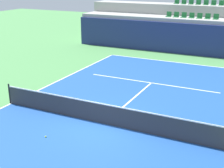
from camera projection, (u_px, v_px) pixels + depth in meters
name	position (u px, v px, depth m)	size (l,w,h in m)	color
ground_plane	(104.00, 124.00, 14.23)	(80.00, 80.00, 0.00)	#4C8C4C
court_surface	(104.00, 124.00, 14.22)	(11.00, 24.00, 0.01)	#1E4C99
baseline_far	(175.00, 62.00, 24.38)	(11.00, 0.10, 0.00)	white
sideline_left	(11.00, 103.00, 16.49)	(0.10, 24.00, 0.00)	white
service_line_far	(151.00, 83.00, 19.66)	(8.26, 0.10, 0.00)	white
centre_service_line	(131.00, 100.00, 16.94)	(0.10, 6.40, 0.00)	white
back_wall	(186.00, 39.00, 26.52)	(20.39, 0.30, 2.59)	navy
stands_tier_lower	(190.00, 35.00, 27.62)	(20.39, 2.40, 2.90)	#9E9E99
stands_tier_upper	(196.00, 26.00, 29.51)	(20.39, 2.40, 3.84)	#9E9E99
seating_row_lower	(192.00, 16.00, 27.19)	(4.49, 0.44, 0.44)	#1E6633
seating_row_upper	(198.00, 3.00, 28.93)	(4.49, 0.44, 0.44)	#1E6633
tennis_net	(104.00, 114.00, 14.06)	(11.08, 0.08, 1.07)	black
tennis_ball_0	(46.00, 137.00, 13.00)	(0.07, 0.07, 0.07)	#CCE033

